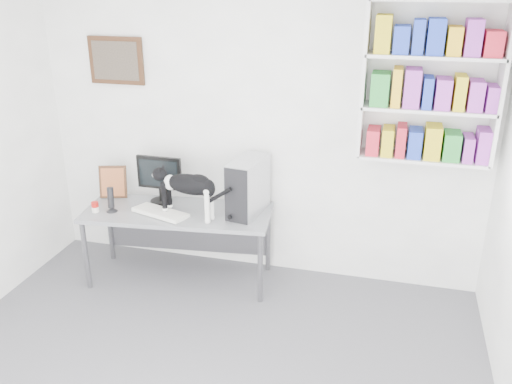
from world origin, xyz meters
TOP-DOWN VIEW (x-y plane):
  - room at (0.00, 0.00)m, footprint 4.01×4.01m
  - bookshelf at (1.40, 1.85)m, footprint 1.03×0.28m
  - wall_art at (-1.30, 1.97)m, footprint 0.52×0.04m
  - desk at (-0.61, 1.56)m, footprint 1.70×0.82m
  - monitor at (-0.83, 1.71)m, footprint 0.42×0.20m
  - keyboard at (-0.73, 1.45)m, footprint 0.53×0.33m
  - pc_tower at (-0.00, 1.69)m, footprint 0.29×0.51m
  - speaker at (-1.17, 1.40)m, footprint 0.12×0.12m
  - leaning_print at (-1.31, 1.71)m, footprint 0.27×0.17m
  - soup_can at (-1.30, 1.36)m, footprint 0.07×0.07m
  - cat at (-0.46, 1.46)m, footprint 0.68×0.27m

SIDE VIEW (x-z plane):
  - desk at x=-0.61m, z-range 0.00..0.68m
  - keyboard at x=-0.73m, z-range 0.68..0.72m
  - soup_can at x=-1.30m, z-range 0.68..0.77m
  - speaker at x=-1.17m, z-range 0.68..0.91m
  - leaning_print at x=-1.31m, z-range 0.68..0.99m
  - cat at x=-0.46m, z-range 0.68..1.09m
  - monitor at x=-0.83m, z-range 0.68..1.13m
  - pc_tower at x=0.00m, z-range 0.68..1.17m
  - room at x=0.00m, z-range 0.00..2.70m
  - bookshelf at x=1.40m, z-range 1.23..2.47m
  - wall_art at x=-1.30m, z-range 1.69..2.11m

